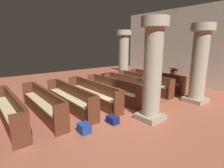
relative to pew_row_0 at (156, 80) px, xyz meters
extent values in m
plane|color=#AD5B42|center=(0.64, -3.79, -0.48)|extent=(19.20, 19.20, 0.00)
cube|color=silver|center=(0.64, 2.29, 1.77)|extent=(10.00, 0.16, 4.50)
cube|color=brown|center=(0.00, -0.02, -0.04)|extent=(3.32, 0.38, 0.05)
cube|color=brown|center=(0.00, 0.15, 0.20)|extent=(3.32, 0.04, 0.43)
cube|color=#562B1A|center=(0.00, 0.20, 0.41)|extent=(3.18, 0.06, 0.02)
cube|color=#5B2D1B|center=(-1.69, -0.02, -0.03)|extent=(0.06, 0.44, 0.90)
cube|color=#5B2D1B|center=(1.69, -0.02, -0.03)|extent=(0.06, 0.44, 0.90)
cube|color=brown|center=(0.00, -0.19, -0.26)|extent=(3.32, 0.03, 0.40)
cube|color=#D1BC84|center=(0.00, -0.04, -0.01)|extent=(3.05, 0.32, 0.03)
cube|color=brown|center=(0.00, -1.04, -0.04)|extent=(3.32, 0.38, 0.05)
cube|color=brown|center=(0.00, -0.88, 0.20)|extent=(3.32, 0.04, 0.43)
cube|color=#562B1A|center=(0.00, -0.83, 0.41)|extent=(3.18, 0.06, 0.02)
cube|color=#5B2D1B|center=(-1.69, -1.04, -0.03)|extent=(0.06, 0.44, 0.90)
cube|color=#5B2D1B|center=(1.69, -1.04, -0.03)|extent=(0.06, 0.44, 0.90)
cube|color=brown|center=(0.00, -1.22, -0.26)|extent=(3.32, 0.03, 0.40)
cube|color=#D1BC84|center=(0.00, -1.06, -0.01)|extent=(3.05, 0.32, 0.03)
cube|color=brown|center=(0.00, -2.07, -0.04)|extent=(3.32, 0.38, 0.05)
cube|color=brown|center=(0.00, -1.90, 0.20)|extent=(3.32, 0.04, 0.43)
cube|color=#562B1A|center=(0.00, -1.85, 0.41)|extent=(3.18, 0.06, 0.02)
cube|color=#5B2D1B|center=(-1.69, -2.07, -0.03)|extent=(0.06, 0.44, 0.90)
cube|color=#5B2D1B|center=(1.69, -2.07, -0.03)|extent=(0.06, 0.44, 0.90)
cube|color=brown|center=(0.00, -2.24, -0.26)|extent=(3.32, 0.03, 0.40)
cube|color=#D1BC84|center=(0.00, -2.09, -0.01)|extent=(3.05, 0.32, 0.03)
cube|color=brown|center=(0.00, -3.09, -0.04)|extent=(3.32, 0.38, 0.05)
cube|color=brown|center=(0.00, -2.93, 0.20)|extent=(3.32, 0.04, 0.43)
cube|color=#562B1A|center=(0.00, -2.88, 0.41)|extent=(3.18, 0.06, 0.02)
cube|color=#5B2D1B|center=(-1.69, -3.09, -0.03)|extent=(0.06, 0.44, 0.90)
cube|color=#5B2D1B|center=(1.69, -3.09, -0.03)|extent=(0.06, 0.44, 0.90)
cube|color=brown|center=(0.00, -3.27, -0.26)|extent=(3.32, 0.03, 0.40)
cube|color=#D1BC84|center=(0.00, -3.11, -0.01)|extent=(3.05, 0.32, 0.03)
cube|color=brown|center=(0.00, -4.12, -0.04)|extent=(3.32, 0.38, 0.05)
cube|color=brown|center=(0.00, -3.95, 0.20)|extent=(3.32, 0.04, 0.43)
cube|color=#562B1A|center=(0.00, -3.91, 0.41)|extent=(3.18, 0.06, 0.02)
cube|color=#5B2D1B|center=(-1.69, -4.12, -0.03)|extent=(0.06, 0.44, 0.90)
cube|color=#5B2D1B|center=(1.69, -4.12, -0.03)|extent=(0.06, 0.44, 0.90)
cube|color=brown|center=(0.00, -4.30, -0.26)|extent=(3.32, 0.03, 0.40)
cube|color=#D1BC84|center=(0.00, -4.14, -0.01)|extent=(3.05, 0.32, 0.03)
cube|color=brown|center=(0.00, -5.15, -0.04)|extent=(3.32, 0.38, 0.05)
cube|color=brown|center=(0.00, -4.98, 0.20)|extent=(3.32, 0.04, 0.43)
cube|color=#562B1A|center=(0.00, -4.93, 0.41)|extent=(3.18, 0.06, 0.02)
cube|color=#5B2D1B|center=(-1.69, -5.15, -0.03)|extent=(0.06, 0.44, 0.90)
cube|color=#5B2D1B|center=(1.69, -5.15, -0.03)|extent=(0.06, 0.44, 0.90)
cube|color=brown|center=(0.00, -5.32, -0.26)|extent=(3.32, 0.03, 0.40)
cube|color=#D1BC84|center=(0.00, -5.17, -0.01)|extent=(3.05, 0.32, 0.03)
cube|color=brown|center=(0.00, -6.17, -0.04)|extent=(3.32, 0.38, 0.05)
cube|color=brown|center=(0.00, -6.00, 0.20)|extent=(3.32, 0.04, 0.43)
cube|color=#562B1A|center=(0.00, -5.96, 0.41)|extent=(3.18, 0.06, 0.02)
cube|color=#5B2D1B|center=(-1.69, -6.17, -0.03)|extent=(0.06, 0.44, 0.90)
cube|color=#5B2D1B|center=(1.69, -6.17, -0.03)|extent=(0.06, 0.44, 0.90)
cube|color=brown|center=(0.00, -6.35, -0.26)|extent=(3.32, 0.03, 0.40)
cube|color=#D1BC84|center=(0.00, -6.19, -0.01)|extent=(3.05, 0.32, 0.03)
cube|color=brown|center=(0.00, -7.20, -0.04)|extent=(3.32, 0.38, 0.05)
cube|color=brown|center=(0.00, -7.03, 0.20)|extent=(3.32, 0.04, 0.43)
cube|color=#562B1A|center=(0.00, -6.98, 0.41)|extent=(3.18, 0.06, 0.02)
cube|color=#5B2D1B|center=(-1.69, -7.20, -0.03)|extent=(0.06, 0.44, 0.90)
cube|color=#5B2D1B|center=(1.69, -7.20, -0.03)|extent=(0.06, 0.44, 0.90)
cube|color=brown|center=(0.00, -7.37, -0.26)|extent=(3.32, 0.03, 0.40)
cube|color=#D1BC84|center=(0.00, -7.22, -0.01)|extent=(3.05, 0.32, 0.03)
cube|color=#9F967E|center=(2.53, -0.49, -0.39)|extent=(0.86, 0.86, 0.18)
cylinder|color=#ADA389|center=(2.53, -0.49, 1.08)|extent=(0.64, 0.64, 2.76)
cylinder|color=#B6AB90|center=(2.53, -0.49, 2.61)|extent=(0.93, 0.93, 0.30)
cube|color=#9F967E|center=(-2.48, -0.19, -0.39)|extent=(0.86, 0.86, 0.18)
cylinder|color=#ADA389|center=(-2.48, -0.19, 1.08)|extent=(0.64, 0.64, 2.76)
cylinder|color=#B6AB90|center=(-2.48, -0.19, 2.61)|extent=(0.93, 0.93, 0.30)
cube|color=#9F967E|center=(2.53, -3.47, -0.39)|extent=(0.78, 0.78, 0.18)
cylinder|color=#ADA389|center=(2.53, -3.47, 1.08)|extent=(0.58, 0.58, 2.76)
cylinder|color=#B6AB90|center=(2.53, -3.47, 2.61)|extent=(0.84, 0.84, 0.30)
cube|color=#492215|center=(0.26, 1.27, -0.45)|extent=(0.45, 0.45, 0.06)
cube|color=#562819|center=(0.26, 1.27, -0.01)|extent=(0.28, 0.28, 0.95)
cube|color=#5B2A1A|center=(0.26, 1.27, 0.53)|extent=(0.48, 0.35, 0.15)
cube|color=#194723|center=(0.65, -1.86, 0.43)|extent=(0.14, 0.22, 0.04)
cube|color=navy|center=(1.98, -5.65, -0.34)|extent=(0.33, 0.30, 0.28)
cube|color=navy|center=(1.99, -4.64, -0.37)|extent=(0.38, 0.26, 0.23)
camera|label=1|loc=(6.09, -7.91, 2.01)|focal=28.73mm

